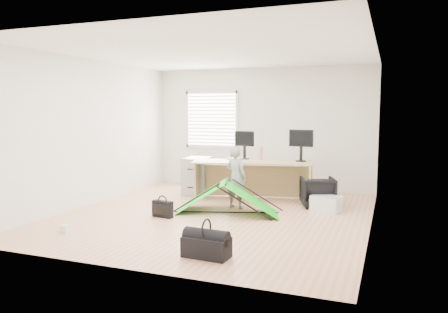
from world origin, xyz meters
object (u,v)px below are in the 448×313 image
(desk, at_px, (251,181))
(laptop_bag, at_px, (163,209))
(monitor_left, at_px, (245,149))
(monitor_right, at_px, (301,150))
(thermos, at_px, (261,153))
(office_chair, at_px, (318,192))
(person, at_px, (236,177))
(kite, at_px, (226,197))
(filing_cabinet, at_px, (197,176))
(duffel_bag, at_px, (206,247))
(storage_crate, at_px, (326,203))

(desk, relative_size, laptop_bag, 6.23)
(monitor_left, bearing_deg, monitor_right, 13.76)
(thermos, relative_size, laptop_bag, 0.71)
(thermos, bearing_deg, desk, -105.58)
(office_chair, distance_m, person, 1.53)
(desk, distance_m, thermos, 0.62)
(person, relative_size, kite, 0.63)
(desk, distance_m, person, 0.74)
(laptop_bag, bearing_deg, office_chair, 47.00)
(filing_cabinet, distance_m, person, 1.55)
(monitor_right, relative_size, kite, 0.26)
(duffel_bag, bearing_deg, desk, 101.67)
(monitor_right, height_order, storage_crate, monitor_right)
(monitor_left, bearing_deg, laptop_bag, -94.75)
(person, bearing_deg, monitor_left, -65.57)
(thermos, xyz_separation_m, office_chair, (1.20, -0.40, -0.63))
(filing_cabinet, bearing_deg, office_chair, -13.40)
(desk, xyz_separation_m, thermos, (0.09, 0.33, 0.52))
(laptop_bag, bearing_deg, person, 60.06)
(person, bearing_deg, kite, 101.90)
(filing_cabinet, relative_size, person, 0.69)
(storage_crate, bearing_deg, monitor_left, 158.05)
(monitor_left, xyz_separation_m, storage_crate, (1.75, -0.70, -0.85))
(filing_cabinet, distance_m, office_chair, 2.59)
(monitor_left, height_order, duffel_bag, monitor_left)
(person, bearing_deg, filing_cabinet, -24.01)
(desk, height_order, laptop_bag, desk)
(thermos, relative_size, duffel_bag, 0.46)
(duffel_bag, bearing_deg, person, 105.28)
(filing_cabinet, bearing_deg, monitor_right, -4.48)
(kite, bearing_deg, person, 68.81)
(monitor_right, distance_m, person, 1.48)
(desk, distance_m, monitor_left, 0.72)
(thermos, distance_m, duffel_bag, 3.79)
(duffel_bag, bearing_deg, storage_crate, 74.62)
(filing_cabinet, xyz_separation_m, storage_crate, (2.77, -0.63, -0.25))
(desk, bearing_deg, monitor_right, 6.62)
(office_chair, distance_m, storage_crate, 0.40)
(thermos, bearing_deg, kite, -96.87)
(monitor_right, bearing_deg, person, -126.59)
(monitor_right, relative_size, duffel_bag, 0.84)
(office_chair, distance_m, duffel_bag, 3.39)
(person, xyz_separation_m, laptop_bag, (-0.90, -1.09, -0.42))
(office_chair, xyz_separation_m, storage_crate, (0.20, -0.31, -0.14))
(office_chair, relative_size, laptop_bag, 1.65)
(monitor_left, relative_size, monitor_right, 0.92)
(filing_cabinet, bearing_deg, person, -44.95)
(kite, bearing_deg, thermos, 64.67)
(monitor_left, height_order, kite, monitor_left)
(thermos, distance_m, laptop_bag, 2.50)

